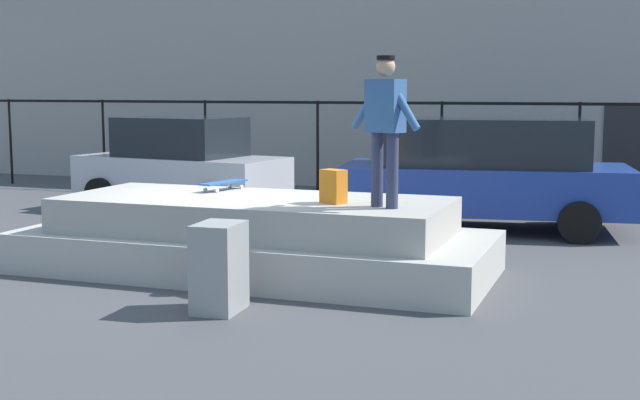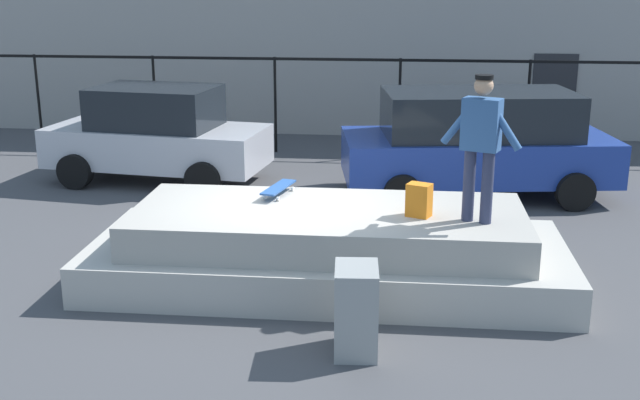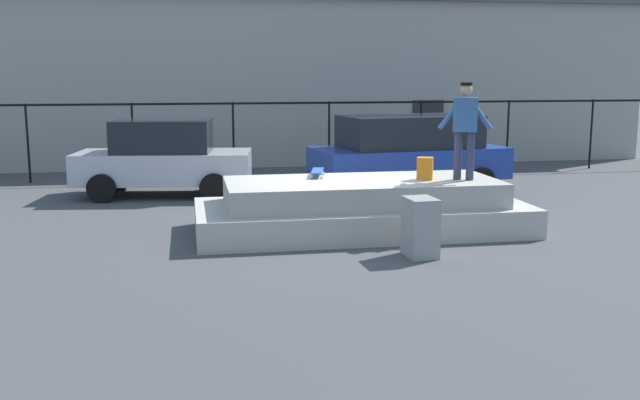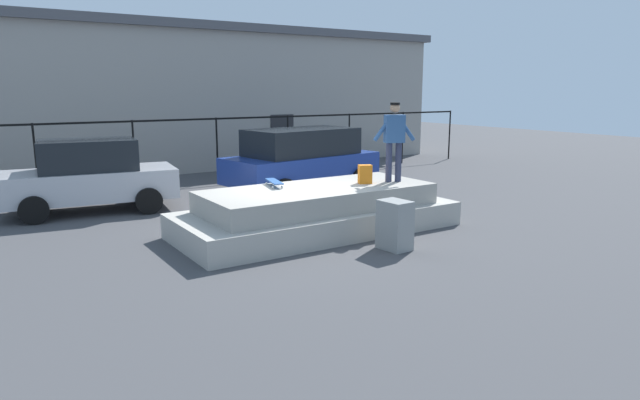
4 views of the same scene
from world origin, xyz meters
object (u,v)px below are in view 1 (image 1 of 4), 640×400
(skateboarder, at_px, (385,120))
(skateboard, at_px, (224,183))
(utility_box, at_px, (219,267))
(car_silver_sedan_near, at_px, (181,164))
(car_blue_hatchback_mid, at_px, (485,172))
(backpack, at_px, (333,186))

(skateboarder, height_order, skateboard, skateboarder)
(skateboard, relative_size, utility_box, 0.88)
(car_silver_sedan_near, height_order, utility_box, car_silver_sedan_near)
(car_blue_hatchback_mid, distance_m, utility_box, 6.48)
(skateboard, xyz_separation_m, backpack, (1.84, -0.76, 0.10))
(car_silver_sedan_near, relative_size, car_blue_hatchback_mid, 0.87)
(skateboard, height_order, utility_box, skateboard)
(car_silver_sedan_near, bearing_deg, skateboard, -54.39)
(skateboard, height_order, car_blue_hatchback_mid, car_blue_hatchback_mid)
(skateboarder, xyz_separation_m, car_silver_sedan_near, (-5.43, 4.98, -1.07))
(backpack, bearing_deg, skateboarder, -169.24)
(utility_box, bearing_deg, skateboard, 111.50)
(backpack, bearing_deg, utility_box, 93.15)
(skateboarder, xyz_separation_m, utility_box, (-1.32, -1.62, -1.49))
(skateboard, distance_m, car_blue_hatchback_mid, 4.72)
(skateboarder, distance_m, utility_box, 2.57)
(skateboard, xyz_separation_m, car_silver_sedan_near, (-2.92, 4.08, -0.16))
(skateboard, bearing_deg, car_silver_sedan_near, 125.61)
(backpack, height_order, utility_box, backpack)
(skateboarder, relative_size, skateboard, 2.11)
(backpack, xyz_separation_m, car_silver_sedan_near, (-4.76, 4.83, -0.26))
(skateboard, relative_size, backpack, 2.03)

